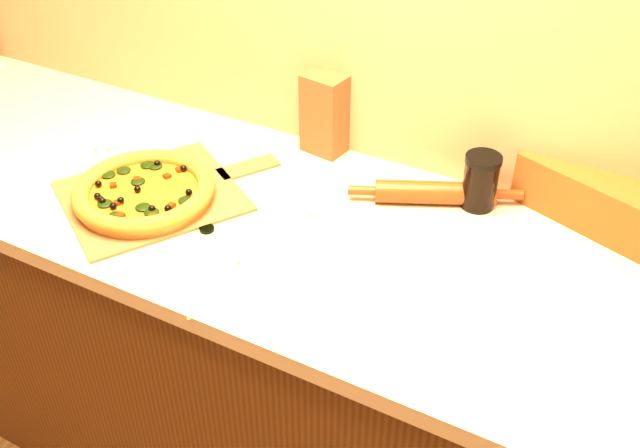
{
  "coord_description": "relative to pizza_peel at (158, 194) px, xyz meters",
  "views": [
    {
      "loc": [
        0.6,
        0.37,
        1.81
      ],
      "look_at": [
        0.06,
        1.38,
        0.96
      ],
      "focal_mm": 40.0,
      "sensor_mm": 36.0,
      "label": 1
    }
  ],
  "objects": [
    {
      "name": "dark_jar",
      "position": [
        0.64,
        0.3,
        0.06
      ],
      "size": [
        0.08,
        0.08,
        0.13
      ],
      "color": "black",
      "rests_on": "countertop"
    },
    {
      "name": "paper_bag",
      "position": [
        0.24,
        0.36,
        0.1
      ],
      "size": [
        0.11,
        0.09,
        0.2
      ],
      "primitive_type": "cube",
      "rotation": [
        0.0,
        0.0,
        -0.14
      ],
      "color": "brown",
      "rests_on": "countertop"
    },
    {
      "name": "pizza_peel",
      "position": [
        0.0,
        0.0,
        0.0
      ],
      "size": [
        0.48,
        0.52,
        0.01
      ],
      "rotation": [
        0.0,
        0.0,
        -0.56
      ],
      "color": "brown",
      "rests_on": "countertop"
    },
    {
      "name": "cabinet",
      "position": [
        0.35,
        0.06,
        -0.47
      ],
      "size": [
        2.8,
        0.65,
        0.86
      ],
      "primitive_type": "cube",
      "color": "#45270E",
      "rests_on": "ground"
    },
    {
      "name": "bread_bag",
      "position": [
        0.92,
        0.36,
        0.05
      ],
      "size": [
        0.44,
        0.27,
        0.12
      ],
      "primitive_type": "cube",
      "rotation": [
        0.0,
        0.0,
        -0.35
      ],
      "color": "brown",
      "rests_on": "countertop"
    },
    {
      "name": "countertop",
      "position": [
        0.35,
        0.06,
        -0.02
      ],
      "size": [
        2.84,
        0.68,
        0.04
      ],
      "primitive_type": "cube",
      "color": "beige",
      "rests_on": "cabinet"
    },
    {
      "name": "pizza",
      "position": [
        -0.01,
        -0.03,
        0.02
      ],
      "size": [
        0.31,
        0.31,
        0.04
      ],
      "color": "#B4802D",
      "rests_on": "pizza_peel"
    },
    {
      "name": "bottle_cap",
      "position": [
        0.17,
        -0.05,
        -0.0
      ],
      "size": [
        0.04,
        0.04,
        0.01
      ],
      "primitive_type": "cylinder",
      "rotation": [
        0.0,
        0.0,
        0.26
      ],
      "color": "black",
      "rests_on": "countertop"
    },
    {
      "name": "rolling_pin",
      "position": [
        0.56,
        0.27,
        0.02
      ],
      "size": [
        0.36,
        0.18,
        0.05
      ],
      "rotation": [
        0.0,
        0.0,
        0.44
      ],
      "color": "#5F2410",
      "rests_on": "countertop"
    }
  ]
}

